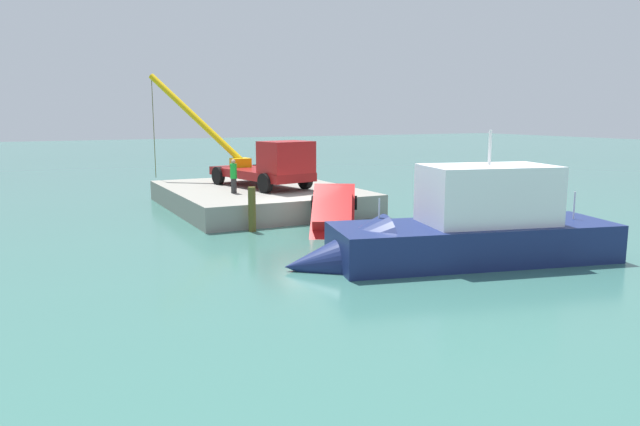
{
  "coord_description": "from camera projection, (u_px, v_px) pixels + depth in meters",
  "views": [
    {
      "loc": [
        24.45,
        -11.5,
        5.06
      ],
      "look_at": [
        0.82,
        0.38,
        0.67
      ],
      "focal_mm": 33.59,
      "sensor_mm": 36.0,
      "label": 1
    }
  ],
  "objects": [
    {
      "name": "crane_truck",
      "position": [
        266.0,
        163.0,
        32.0
      ],
      "size": [
        10.52,
        6.48,
        6.32
      ],
      "color": "maroon",
      "rests_on": "dock"
    },
    {
      "name": "moored_yacht",
      "position": [
        439.0,
        247.0,
        20.54
      ],
      "size": [
        5.81,
        11.99,
        5.97
      ],
      "color": "navy",
      "rests_on": "ground"
    },
    {
      "name": "dock_worker",
      "position": [
        234.0,
        176.0,
        29.97
      ],
      "size": [
        0.34,
        0.34,
        1.7
      ],
      "color": "#2D2D2D",
      "rests_on": "dock"
    },
    {
      "name": "dock",
      "position": [
        258.0,
        197.0,
        32.65
      ],
      "size": [
        11.69,
        9.23,
        1.12
      ],
      "primitive_type": "cube",
      "color": "gray",
      "rests_on": "ground"
    },
    {
      "name": "salvaged_car",
      "position": [
        333.0,
        217.0,
        25.74
      ],
      "size": [
        4.71,
        3.8,
        2.89
      ],
      "color": "red",
      "rests_on": "ground"
    },
    {
      "name": "piling_near",
      "position": [
        252.0,
        209.0,
        25.9
      ],
      "size": [
        0.33,
        0.33,
        1.95
      ],
      "primitive_type": "cylinder",
      "color": "brown",
      "rests_on": "ground"
    },
    {
      "name": "ground",
      "position": [
        305.0,
        225.0,
        27.47
      ],
      "size": [
        200.0,
        200.0,
        0.0
      ],
      "primitive_type": "plane",
      "color": "#386B60"
    },
    {
      "name": "piling_mid",
      "position": [
        351.0,
        204.0,
        28.25
      ],
      "size": [
        0.28,
        0.28,
        1.7
      ],
      "primitive_type": "cylinder",
      "color": "brown",
      "rests_on": "ground"
    }
  ]
}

